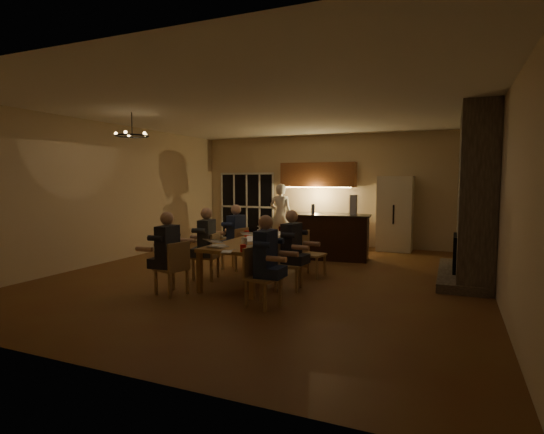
{
  "coord_description": "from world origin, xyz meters",
  "views": [
    {
      "loc": [
        3.31,
        -7.59,
        1.9
      ],
      "look_at": [
        -0.06,
        0.3,
        1.15
      ],
      "focal_mm": 28.0,
      "sensor_mm": 36.0,
      "label": 1
    }
  ],
  "objects_px": {
    "can_silver": "(245,242)",
    "redcup_near": "(243,248)",
    "redcup_far": "(294,229)",
    "can_cola": "(280,229)",
    "chair_left_far": "(234,248)",
    "person_left_near": "(168,253)",
    "person_right_near": "(266,261)",
    "mug_front": "(243,241)",
    "bar_bottle": "(313,209)",
    "chair_right_mid": "(289,264)",
    "laptop_e": "(268,228)",
    "chair_right_near": "(263,277)",
    "chandelier": "(132,136)",
    "mug_mid": "(276,234)",
    "chair_left_mid": "(206,256)",
    "laptop_d": "(272,235)",
    "laptop_f": "(290,229)",
    "dining_table": "(259,259)",
    "laptop_b": "(256,240)",
    "plate_near": "(264,244)",
    "chair_right_far": "(312,254)",
    "refrigerator": "(395,214)",
    "bar_island": "(332,237)",
    "mug_back": "(259,232)",
    "plate_far": "(294,236)",
    "chair_left_near": "(171,268)",
    "laptop_c": "(251,233)",
    "person_left_far": "(236,237)",
    "laptop_a": "(218,241)",
    "person_left_mid": "(207,244)",
    "redcup_mid": "(247,233)",
    "bar_blender": "(353,205)",
    "person_right_mid": "(291,249)",
    "plate_left": "(219,246)"
  },
  "relations": [
    {
      "from": "can_silver",
      "to": "redcup_near",
      "type": "bearing_deg",
      "value": -66.47
    },
    {
      "from": "redcup_far",
      "to": "can_cola",
      "type": "xyz_separation_m",
      "value": [
        -0.28,
        -0.12,
        0.0
      ]
    },
    {
      "from": "chair_left_far",
      "to": "person_left_near",
      "type": "relative_size",
      "value": 0.64
    },
    {
      "from": "person_right_near",
      "to": "mug_front",
      "type": "xyz_separation_m",
      "value": [
        -0.93,
        1.09,
        0.11
      ]
    },
    {
      "from": "redcup_far",
      "to": "bar_bottle",
      "type": "distance_m",
      "value": 1.07
    },
    {
      "from": "chair_right_mid",
      "to": "laptop_e",
      "type": "xyz_separation_m",
      "value": [
        -1.1,
        1.65,
        0.42
      ]
    },
    {
      "from": "chair_right_near",
      "to": "chandelier",
      "type": "height_order",
      "value": "chandelier"
    },
    {
      "from": "chair_right_near",
      "to": "mug_mid",
      "type": "height_order",
      "value": "chair_right_near"
    },
    {
      "from": "chair_left_mid",
      "to": "laptop_d",
      "type": "distance_m",
      "value": 1.34
    },
    {
      "from": "laptop_f",
      "to": "person_right_near",
      "type": "bearing_deg",
      "value": -66.58
    },
    {
      "from": "dining_table",
      "to": "redcup_near",
      "type": "relative_size",
      "value": 23.34
    },
    {
      "from": "laptop_b",
      "to": "bar_bottle",
      "type": "xyz_separation_m",
      "value": [
        -0.01,
        3.22,
        0.34
      ]
    },
    {
      "from": "mug_mid",
      "to": "plate_near",
      "type": "relative_size",
      "value": 0.44
    },
    {
      "from": "chair_right_far",
      "to": "mug_front",
      "type": "bearing_deg",
      "value": 147.49
    },
    {
      "from": "dining_table",
      "to": "refrigerator",
      "type": "bearing_deg",
      "value": 65.78
    },
    {
      "from": "chair_left_far",
      "to": "chair_right_far",
      "type": "distance_m",
      "value": 1.74
    },
    {
      "from": "chair_right_far",
      "to": "can_cola",
      "type": "distance_m",
      "value": 1.3
    },
    {
      "from": "bar_island",
      "to": "laptop_b",
      "type": "xyz_separation_m",
      "value": [
        -0.46,
        -3.26,
        0.32
      ]
    },
    {
      "from": "mug_back",
      "to": "plate_far",
      "type": "relative_size",
      "value": 0.45
    },
    {
      "from": "chair_left_near",
      "to": "plate_far",
      "type": "relative_size",
      "value": 4.01
    },
    {
      "from": "laptop_c",
      "to": "person_left_far",
      "type": "bearing_deg",
      "value": -55.99
    },
    {
      "from": "person_left_far",
      "to": "can_cola",
      "type": "distance_m",
      "value": 1.02
    },
    {
      "from": "laptop_f",
      "to": "plate_far",
      "type": "bearing_deg",
      "value": -38.03
    },
    {
      "from": "laptop_a",
      "to": "laptop_c",
      "type": "height_order",
      "value": "same"
    },
    {
      "from": "laptop_a",
      "to": "plate_far",
      "type": "relative_size",
      "value": 1.44
    },
    {
      "from": "chandelier",
      "to": "can_silver",
      "type": "relative_size",
      "value": 5.22
    },
    {
      "from": "mug_front",
      "to": "laptop_b",
      "type": "bearing_deg",
      "value": -35.01
    },
    {
      "from": "chair_right_far",
      "to": "redcup_far",
      "type": "height_order",
      "value": "chair_right_far"
    },
    {
      "from": "chair_left_near",
      "to": "laptop_f",
      "type": "height_order",
      "value": "laptop_f"
    },
    {
      "from": "bar_island",
      "to": "person_left_mid",
      "type": "relative_size",
      "value": 1.3
    },
    {
      "from": "can_cola",
      "to": "chair_left_far",
      "type": "bearing_deg",
      "value": -133.85
    },
    {
      "from": "can_silver",
      "to": "plate_near",
      "type": "height_order",
      "value": "can_silver"
    },
    {
      "from": "chair_left_far",
      "to": "laptop_e",
      "type": "distance_m",
      "value": 0.87
    },
    {
      "from": "chair_right_mid",
      "to": "redcup_near",
      "type": "distance_m",
      "value": 0.97
    },
    {
      "from": "laptop_f",
      "to": "redcup_mid",
      "type": "relative_size",
      "value": 2.67
    },
    {
      "from": "redcup_mid",
      "to": "chair_right_mid",
      "type": "bearing_deg",
      "value": -36.36
    },
    {
      "from": "chair_left_mid",
      "to": "bar_blender",
      "type": "height_order",
      "value": "bar_blender"
    },
    {
      "from": "chair_left_near",
      "to": "person_left_far",
      "type": "height_order",
      "value": "person_left_far"
    },
    {
      "from": "person_right_mid",
      "to": "bar_blender",
      "type": "bearing_deg",
      "value": -2.57
    },
    {
      "from": "chair_left_mid",
      "to": "laptop_b",
      "type": "distance_m",
      "value": 1.34
    },
    {
      "from": "dining_table",
      "to": "laptop_f",
      "type": "relative_size",
      "value": 8.75
    },
    {
      "from": "can_silver",
      "to": "can_cola",
      "type": "bearing_deg",
      "value": 94.66
    },
    {
      "from": "laptop_b",
      "to": "laptop_d",
      "type": "distance_m",
      "value": 0.79
    },
    {
      "from": "person_left_mid",
      "to": "refrigerator",
      "type": "bearing_deg",
      "value": 139.14
    },
    {
      "from": "can_silver",
      "to": "chair_right_mid",
      "type": "bearing_deg",
      "value": 10.39
    },
    {
      "from": "person_right_mid",
      "to": "laptop_a",
      "type": "relative_size",
      "value": 4.31
    },
    {
      "from": "chair_right_far",
      "to": "chair_left_near",
      "type": "bearing_deg",
      "value": 150.76
    },
    {
      "from": "bar_island",
      "to": "laptop_d",
      "type": "relative_size",
      "value": 5.59
    },
    {
      "from": "laptop_f",
      "to": "chair_left_mid",
      "type": "bearing_deg",
      "value": -118.19
    },
    {
      "from": "redcup_mid",
      "to": "plate_left",
      "type": "height_order",
      "value": "redcup_mid"
    }
  ]
}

